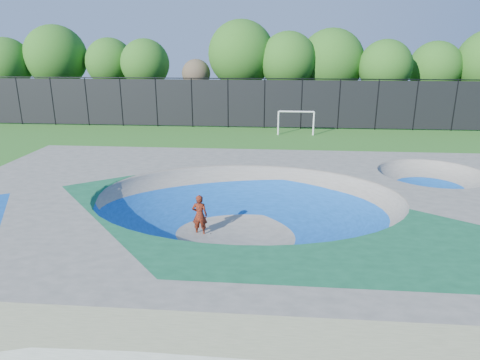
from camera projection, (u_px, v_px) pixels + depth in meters
The scene contains 7 objects.
ground at pixel (247, 234), 15.53m from camera, with size 120.00×120.00×0.00m, color #26631B.
skate_deck at pixel (247, 215), 15.31m from camera, with size 22.00×14.00×1.50m, color gray.
skater at pixel (200, 215), 15.23m from camera, with size 0.56×0.37×1.53m, color #AE2D0D.
skateboard at pixel (200, 234), 15.45m from camera, with size 0.78×0.22×0.05m, color black.
soccer_goal at pixel (296, 118), 32.36m from camera, with size 2.78×0.12×1.84m.
fence at pixel (265, 103), 34.86m from camera, with size 48.09×0.09×4.04m.
treeline at pixel (289, 61), 38.73m from camera, with size 52.87×7.21×8.82m.
Camera 1 is at (0.93, -14.19, 6.54)m, focal length 32.00 mm.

